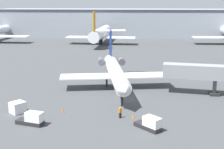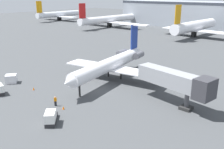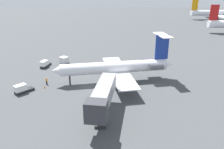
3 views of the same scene
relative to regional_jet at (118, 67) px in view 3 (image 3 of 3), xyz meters
name	(u,v)px [view 3 (image 3 of 3)]	position (x,y,z in m)	size (l,w,h in m)	color
ground_plane	(89,85)	(2.28, -6.74, -3.68)	(400.00, 400.00, 0.10)	#424447
regional_jet	(118,67)	(0.00, 0.00, 0.00)	(22.19, 28.62, 10.70)	white
jet_bridge	(102,98)	(16.97, -3.05, 0.59)	(13.80, 4.84, 5.92)	gray
ground_crew_marshaller	(47,81)	(2.03, -16.34, -2.77)	(0.47, 0.45, 1.69)	black
baggage_tug_lead	(22,89)	(6.34, -20.33, -2.79)	(3.87, 3.76, 1.90)	#262628
baggage_tug_trailing	(45,64)	(-10.15, -20.03, -2.79)	(4.22, 2.35, 1.90)	#262628
cargo_container_uld	(64,60)	(-14.08, -15.49, -2.75)	(2.82, 2.85, 1.75)	silver
traffic_cone_near	(45,87)	(4.02, -16.30, -3.35)	(0.36, 0.36, 0.55)	orange
traffic_cone_mid	(62,70)	(-7.07, -14.73, -3.35)	(0.36, 0.36, 0.55)	orange
parked_airliner_west_end	(216,13)	(-107.43, 68.07, 0.47)	(29.99, 35.44, 13.01)	silver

